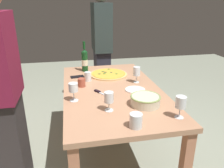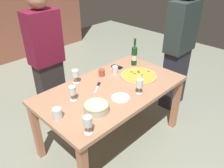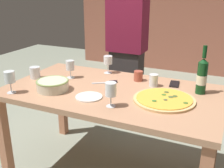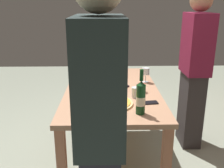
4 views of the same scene
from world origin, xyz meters
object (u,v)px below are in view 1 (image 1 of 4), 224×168
object	(u,v)px
pizza_knife	(100,93)
person_host	(3,94)
dining_table	(112,97)
cell_phone	(77,77)
pizza	(108,74)
serving_bowl	(145,100)
wine_glass_near_pizza	(73,88)
wine_glass_far_right	(181,103)
person_guest_left	(102,48)
wine_glass_far_left	(109,98)
wine_glass_by_bottle	(137,72)
cup_spare	(136,121)
wine_bottle	(85,60)
cup_ceramic	(88,76)
cup_amber	(82,83)
side_plate	(135,90)

from	to	relation	value
pizza_knife	person_host	size ratio (longest dim) A/B	0.11
dining_table	cell_phone	bearing A→B (deg)	37.46
pizza	serving_bowl	world-z (taller)	serving_bowl
dining_table	pizza_knife	xyz separation A→B (m)	(-0.09, 0.13, 0.10)
wine_glass_near_pizza	pizza	bearing A→B (deg)	-33.45
wine_glass_far_right	person_guest_left	size ratio (longest dim) A/B	0.09
person_host	person_guest_left	xyz separation A→B (m)	(1.43, -0.98, 0.02)
wine_glass_far_left	person_guest_left	size ratio (longest dim) A/B	0.09
wine_glass_by_bottle	cell_phone	xyz separation A→B (m)	(0.28, 0.58, -0.10)
cup_spare	dining_table	bearing A→B (deg)	1.60
pizza	cup_spare	size ratio (longest dim) A/B	4.31
cell_phone	person_host	distance (m)	0.87
wine_bottle	cup_ceramic	size ratio (longest dim) A/B	3.66
wine_glass_near_pizza	wine_glass_by_bottle	world-z (taller)	wine_glass_by_bottle
serving_bowl	wine_glass_by_bottle	xyz separation A→B (m)	(0.51, -0.08, 0.07)
person_guest_left	wine_bottle	bearing A→B (deg)	-22.07
wine_glass_near_pizza	person_host	xyz separation A→B (m)	(-0.03, 0.53, 0.01)
wine_glass_far_left	wine_glass_far_right	xyz separation A→B (m)	(-0.20, -0.47, 0.01)
serving_bowl	wine_glass_far_left	xyz separation A→B (m)	(-0.04, 0.30, 0.06)
pizza	wine_glass_by_bottle	xyz separation A→B (m)	(-0.29, -0.23, 0.10)
dining_table	wine_glass_near_pizza	size ratio (longest dim) A/B	10.26
cell_phone	cup_ceramic	bearing A→B (deg)	-151.27
pizza	wine_glass_far_left	world-z (taller)	wine_glass_far_left
wine_glass_far_left	cup_spare	distance (m)	0.30
cup_amber	cup_spare	size ratio (longest dim) A/B	0.84
wine_glass_far_left	cell_phone	xyz separation A→B (m)	(0.83, 0.20, -0.10)
wine_bottle	cup_spare	bearing A→B (deg)	-170.34
cup_amber	side_plate	xyz separation A→B (m)	(-0.19, -0.48, -0.04)
pizza	wine_glass_far_right	bearing A→B (deg)	-163.03
cell_phone	wine_glass_near_pizza	bearing A→B (deg)	167.15
cup_spare	side_plate	size ratio (longest dim) A/B	0.52
cell_phone	person_host	xyz separation A→B (m)	(-0.64, 0.58, 0.12)
serving_bowl	side_plate	distance (m)	0.32
pizza	side_plate	bearing A→B (deg)	-161.74
pizza_knife	wine_glass_far_right	bearing A→B (deg)	-138.39
wine_glass_near_pizza	cup_amber	distance (m)	0.33
wine_glass_by_bottle	cup_amber	xyz separation A→B (m)	(-0.01, 0.55, -0.07)
pizza	person_host	world-z (taller)	person_host
cup_amber	side_plate	world-z (taller)	cup_amber
wine_bottle	cup_spare	xyz separation A→B (m)	(-1.31, -0.22, -0.08)
cup_spare	cup_amber	bearing A→B (deg)	20.18
cell_phone	person_host	world-z (taller)	person_host
wine_glass_by_bottle	person_host	world-z (taller)	person_host
cup_spare	pizza_knife	distance (m)	0.63
wine_glass_near_pizza	wine_glass_far_left	xyz separation A→B (m)	(-0.23, -0.25, -0.01)
side_plate	wine_glass_near_pizza	bearing A→B (deg)	102.04
wine_bottle	person_host	xyz separation A→B (m)	(-0.84, 0.69, -0.01)
cup_amber	cup_ceramic	distance (m)	0.17
wine_bottle	person_guest_left	size ratio (longest dim) A/B	0.20
wine_glass_by_bottle	wine_glass_far_right	xyz separation A→B (m)	(-0.76, -0.08, 0.00)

